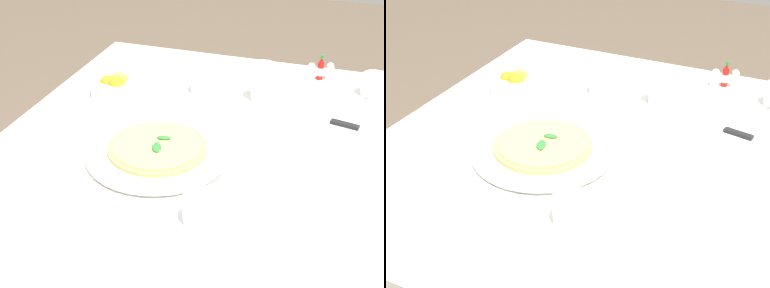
% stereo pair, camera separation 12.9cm
% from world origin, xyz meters
% --- Properties ---
extents(dining_table, '(1.17, 1.17, 0.74)m').
position_xyz_m(dining_table, '(0.00, 0.00, 0.62)').
color(dining_table, white).
rests_on(dining_table, ground_plane).
extents(pizza_plate, '(0.35, 0.35, 0.02)m').
position_xyz_m(pizza_plate, '(0.15, 0.09, 0.75)').
color(pizza_plate, white).
rests_on(pizza_plate, dining_table).
extents(pizza, '(0.24, 0.24, 0.02)m').
position_xyz_m(pizza, '(0.15, 0.09, 0.77)').
color(pizza, '#DBAD60').
rests_on(pizza, pizza_plate).
extents(coffee_cup_near_right, '(0.13, 0.13, 0.06)m').
position_xyz_m(coffee_cup_near_right, '(0.14, -0.27, 0.77)').
color(coffee_cup_near_right, white).
rests_on(coffee_cup_near_right, dining_table).
extents(coffee_cup_far_right, '(0.13, 0.13, 0.07)m').
position_xyz_m(coffee_cup_far_right, '(-0.03, 0.30, 0.77)').
color(coffee_cup_far_right, white).
rests_on(coffee_cup_far_right, dining_table).
extents(water_glass_right_edge, '(0.07, 0.07, 0.11)m').
position_xyz_m(water_glass_right_edge, '(-0.03, -0.29, 0.79)').
color(water_glass_right_edge, white).
rests_on(water_glass_right_edge, dining_table).
extents(napkin_folded, '(0.25, 0.18, 0.02)m').
position_xyz_m(napkin_folded, '(-0.23, -0.17, 0.75)').
color(napkin_folded, white).
rests_on(napkin_folded, dining_table).
extents(dinner_knife, '(0.19, 0.06, 0.01)m').
position_xyz_m(dinner_knife, '(-0.23, -0.18, 0.77)').
color(dinner_knife, silver).
rests_on(dinner_knife, napkin_folded).
extents(citrus_bowl, '(0.15, 0.15, 0.07)m').
position_xyz_m(citrus_bowl, '(0.39, -0.18, 0.77)').
color(citrus_bowl, white).
rests_on(citrus_bowl, dining_table).
extents(hot_sauce_bottle, '(0.02, 0.02, 0.08)m').
position_xyz_m(hot_sauce_bottle, '(-0.18, -0.49, 0.78)').
color(hot_sauce_bottle, '#B7140F').
rests_on(hot_sauce_bottle, dining_table).
extents(salt_shaker, '(0.03, 0.03, 0.06)m').
position_xyz_m(salt_shaker, '(-0.15, -0.48, 0.77)').
color(salt_shaker, white).
rests_on(salt_shaker, dining_table).
extents(pepper_shaker, '(0.03, 0.03, 0.06)m').
position_xyz_m(pepper_shaker, '(-0.21, -0.50, 0.77)').
color(pepper_shaker, white).
rests_on(pepper_shaker, dining_table).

